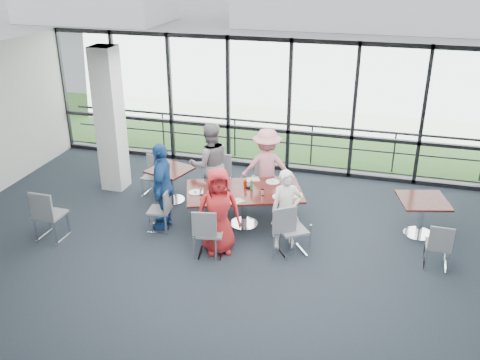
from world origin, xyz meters
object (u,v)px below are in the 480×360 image
(diner_near_right, at_px, (286,210))
(chair_main_end, at_px, (159,210))
(side_table_left, at_px, (170,174))
(chair_spare_r, at_px, (438,245))
(structural_column, at_px, (110,120))
(chair_main_nr, at_px, (293,230))
(chair_main_nl, at_px, (210,232))
(chair_spare_lb, at_px, (153,177))
(chair_main_fr, at_px, (261,180))
(chair_spare_la, at_px, (50,215))
(side_table_right, at_px, (423,205))
(diner_end, at_px, (162,186))
(diner_far_left, at_px, (210,164))
(diner_far_right, at_px, (267,167))
(main_table, at_px, (244,195))
(chair_main_fl, at_px, (217,181))
(diner_near_left, at_px, (218,211))

(diner_near_right, height_order, chair_main_end, diner_near_right)
(side_table_left, height_order, chair_spare_r, chair_spare_r)
(structural_column, bearing_deg, chair_main_nr, -21.77)
(chair_main_nl, relative_size, chair_spare_lb, 1.08)
(chair_main_fr, distance_m, chair_main_end, 2.43)
(chair_spare_la, bearing_deg, chair_main_end, 26.39)
(side_table_right, xyz_separation_m, chair_spare_la, (-6.70, -1.99, -0.13))
(structural_column, xyz_separation_m, diner_end, (1.80, -1.43, -0.73))
(side_table_right, bearing_deg, chair_main_end, -166.90)
(side_table_left, relative_size, side_table_right, 0.95)
(chair_spare_lb, bearing_deg, chair_spare_la, 67.13)
(structural_column, relative_size, diner_far_left, 1.77)
(chair_main_fr, height_order, chair_spare_r, chair_main_fr)
(diner_far_right, xyz_separation_m, chair_spare_r, (3.39, -1.63, -0.42))
(main_table, bearing_deg, chair_main_nl, -123.13)
(chair_spare_la, bearing_deg, chair_main_fl, 44.04)
(structural_column, relative_size, diner_end, 1.84)
(diner_near_left, relative_size, diner_far_right, 0.97)
(diner_near_right, xyz_separation_m, chair_spare_r, (2.64, 0.04, -0.34))
(chair_main_nr, xyz_separation_m, chair_spare_lb, (-3.41, 1.59, -0.05))
(structural_column, bearing_deg, diner_far_left, -5.67)
(structural_column, relative_size, chair_spare_lb, 3.72)
(diner_end, bearing_deg, side_table_right, 89.76)
(side_table_left, bearing_deg, chair_main_nr, -25.93)
(chair_main_nr, xyz_separation_m, chair_main_fr, (-1.06, 2.01, -0.03))
(structural_column, relative_size, chair_spare_la, 3.18)
(structural_column, height_order, chair_main_nr, structural_column)
(structural_column, height_order, chair_main_end, structural_column)
(side_table_left, distance_m, chair_main_fr, 1.95)
(diner_near_right, relative_size, chair_spare_r, 1.80)
(side_table_left, bearing_deg, chair_spare_la, -126.61)
(structural_column, xyz_separation_m, side_table_right, (6.65, -0.46, -0.96))
(chair_main_fl, bearing_deg, diner_near_right, 134.66)
(chair_main_fl, relative_size, chair_spare_lb, 1.15)
(main_table, relative_size, chair_main_end, 2.99)
(side_table_right, relative_size, chair_main_fl, 1.07)
(side_table_right, bearing_deg, diner_far_right, 169.88)
(chair_main_nl, height_order, chair_main_fl, chair_main_fl)
(diner_near_left, bearing_deg, chair_main_end, 137.74)
(chair_main_nl, relative_size, chair_spare_r, 1.10)
(main_table, height_order, diner_far_left, diner_far_left)
(diner_far_right, distance_m, chair_main_nr, 2.10)
(diner_far_left, bearing_deg, structural_column, -35.77)
(diner_near_right, bearing_deg, chair_spare_la, 170.18)
(main_table, relative_size, side_table_right, 2.37)
(structural_column, distance_m, chair_spare_la, 2.68)
(chair_main_nr, relative_size, chair_main_fl, 0.96)
(chair_spare_la, bearing_deg, diner_near_left, 8.77)
(chair_spare_la, bearing_deg, chair_spare_r, 8.95)
(side_table_left, relative_size, diner_near_right, 0.67)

